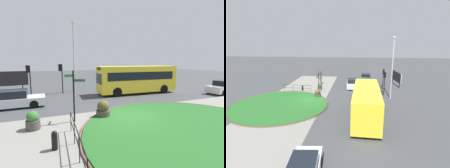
{
  "view_description": "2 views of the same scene",
  "coord_description": "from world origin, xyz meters",
  "views": [
    {
      "loc": [
        -4.9,
        -9.28,
        3.63
      ],
      "look_at": [
        0.41,
        3.72,
        1.72
      ],
      "focal_mm": 26.27,
      "sensor_mm": 36.0,
      "label": 1
    },
    {
      "loc": [
        22.48,
        5.91,
        7.87
      ],
      "look_at": [
        1.09,
        3.78,
        2.58
      ],
      "focal_mm": 29.0,
      "sensor_mm": 36.0,
      "label": 2
    }
  ],
  "objects": [
    {
      "name": "ground",
      "position": [
        0.0,
        0.0,
        0.0
      ],
      "size": [
        120.0,
        120.0,
        0.0
      ],
      "primitive_type": "plane",
      "color": "#3D3F42"
    },
    {
      "name": "sidewalk_paving",
      "position": [
        0.0,
        -2.05,
        0.01
      ],
      "size": [
        32.0,
        7.91,
        0.02
      ],
      "primitive_type": "cube",
      "color": "gray",
      "rests_on": "ground"
    },
    {
      "name": "grass_island",
      "position": [
        2.21,
        -3.31,
        0.05
      ],
      "size": [
        11.69,
        11.69,
        0.1
      ],
      "primitive_type": "cylinder",
      "color": "#235B23",
      "rests_on": "ground"
    },
    {
      "name": "grass_kerb_ring",
      "position": [
        2.21,
        -3.31,
        0.06
      ],
      "size": [
        12.0,
        12.0,
        0.11
      ],
      "primitive_type": "torus",
      "color": "brown",
      "rests_on": "ground"
    },
    {
      "name": "signpost_directional",
      "position": [
        -3.37,
        0.45,
        1.83
      ],
      "size": [
        1.17,
        0.82,
        3.14
      ],
      "color": "black",
      "rests_on": "ground"
    },
    {
      "name": "bollard_foreground",
      "position": [
        -4.69,
        -2.5,
        0.43
      ],
      "size": [
        0.25,
        0.25,
        0.83
      ],
      "color": "black",
      "rests_on": "ground"
    },
    {
      "name": "railing_grass_edge",
      "position": [
        -3.88,
        -3.06,
        0.68
      ],
      "size": [
        0.22,
        4.42,
        1.04
      ],
      "rotation": [
        0.0,
        0.0,
        4.67
      ],
      "color": "black",
      "rests_on": "ground"
    },
    {
      "name": "bus_yellow",
      "position": [
        4.84,
        7.04,
        1.68
      ],
      "size": [
        9.13,
        2.92,
        3.12
      ],
      "rotation": [
        0.0,
        0.0,
        3.1
      ],
      "color": "yellow",
      "rests_on": "ground"
    },
    {
      "name": "car_near_lane",
      "position": [
        -7.27,
        5.37,
        0.66
      ],
      "size": [
        4.45,
        1.92,
        1.42
      ],
      "rotation": [
        0.0,
        0.0,
        0.02
      ],
      "color": "silver",
      "rests_on": "ground"
    },
    {
      "name": "car_trailing",
      "position": [
        14.0,
        3.14,
        0.68
      ],
      "size": [
        4.26,
        2.08,
        1.49
      ],
      "rotation": [
        0.0,
        0.0,
        3.23
      ],
      "color": "silver",
      "rests_on": "ground"
    },
    {
      "name": "traffic_light_near",
      "position": [
        -6.57,
        10.33,
        2.4
      ],
      "size": [
        0.48,
        0.32,
        3.25
      ],
      "rotation": [
        0.0,
        0.0,
        2.86
      ],
      "color": "black",
      "rests_on": "ground"
    },
    {
      "name": "traffic_light_far",
      "position": [
        -3.27,
        10.05,
        2.48
      ],
      "size": [
        0.48,
        0.32,
        3.37
      ],
      "rotation": [
        0.0,
        0.0,
        2.85
      ],
      "color": "black",
      "rests_on": "ground"
    },
    {
      "name": "lamppost_tall",
      "position": [
        -1.64,
        10.67,
        4.46
      ],
      "size": [
        0.32,
        0.32,
        8.33
      ],
      "color": "#B7B7BC",
      "rests_on": "ground"
    },
    {
      "name": "billboard_right",
      "position": [
        -9.31,
        12.93,
        1.63
      ],
      "size": [
        4.86,
        0.71,
        2.52
      ],
      "rotation": [
        0.0,
        0.0,
        0.12
      ],
      "color": "black",
      "rests_on": "ground"
    },
    {
      "name": "planter_near_signpost",
      "position": [
        -5.65,
        0.12,
        0.47
      ],
      "size": [
        0.73,
        0.73,
        1.03
      ],
      "color": "#47423D",
      "rests_on": "ground"
    },
    {
      "name": "planter_kerbside",
      "position": [
        -1.48,
        0.63,
        0.5
      ],
      "size": [
        0.94,
        0.94,
        1.12
      ],
      "color": "#47423D",
      "rests_on": "ground"
    }
  ]
}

